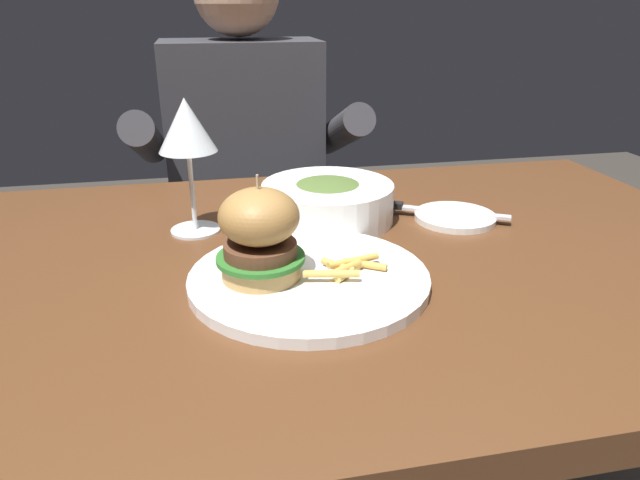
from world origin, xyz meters
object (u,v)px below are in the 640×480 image
(soup_bowl, at_px, (328,201))
(diner_person, at_px, (248,214))
(bread_plate, at_px, (455,217))
(wine_glass, at_px, (187,130))
(table_knife, at_px, (423,209))
(burger_sandwich, at_px, (260,234))
(main_plate, at_px, (309,278))
(butter_dish, at_px, (364,202))

(soup_bowl, bearing_deg, diner_person, 99.22)
(bread_plate, bearing_deg, wine_glass, 175.08)
(diner_person, bearing_deg, table_knife, -66.52)
(wine_glass, bearing_deg, diner_person, 77.76)
(burger_sandwich, distance_m, table_knife, 0.34)
(burger_sandwich, height_order, table_knife, burger_sandwich)
(main_plate, relative_size, diner_person, 0.25)
(main_plate, bearing_deg, burger_sandwich, 176.96)
(butter_dish, bearing_deg, soup_bowl, -151.45)
(table_knife, xyz_separation_m, butter_dish, (-0.08, 0.05, -0.00))
(butter_dish, xyz_separation_m, soup_bowl, (-0.07, -0.04, 0.02))
(burger_sandwich, bearing_deg, diner_person, 86.94)
(main_plate, distance_m, wine_glass, 0.29)
(wine_glass, relative_size, bread_plate, 1.56)
(main_plate, relative_size, soup_bowl, 1.43)
(bread_plate, distance_m, soup_bowl, 0.20)
(butter_dish, distance_m, soup_bowl, 0.08)
(burger_sandwich, xyz_separation_m, diner_person, (0.04, 0.74, -0.25))
(main_plate, bearing_deg, bread_plate, 32.39)
(table_knife, bearing_deg, diner_person, 113.48)
(burger_sandwich, relative_size, soup_bowl, 0.62)
(bread_plate, bearing_deg, table_knife, 151.38)
(butter_dish, bearing_deg, burger_sandwich, -128.74)
(table_knife, relative_size, soup_bowl, 1.01)
(burger_sandwich, distance_m, wine_glass, 0.23)
(main_plate, xyz_separation_m, soup_bowl, (0.07, 0.21, 0.03))
(bread_plate, distance_m, table_knife, 0.05)
(burger_sandwich, distance_m, butter_dish, 0.32)
(burger_sandwich, bearing_deg, butter_dish, 51.26)
(burger_sandwich, bearing_deg, table_knife, 34.31)
(butter_dish, height_order, diner_person, diner_person)
(table_knife, bearing_deg, main_plate, -138.87)
(table_knife, xyz_separation_m, soup_bowl, (-0.15, 0.02, 0.02))
(table_knife, relative_size, diner_person, 0.18)
(butter_dish, relative_size, soup_bowl, 0.44)
(wine_glass, height_order, soup_bowl, wine_glass)
(butter_dish, bearing_deg, bread_plate, -31.44)
(main_plate, height_order, bread_plate, main_plate)
(wine_glass, bearing_deg, soup_bowl, 1.66)
(main_plate, xyz_separation_m, wine_glass, (-0.14, 0.20, 0.15))
(wine_glass, bearing_deg, butter_dish, 9.07)
(wine_glass, distance_m, bread_plate, 0.43)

